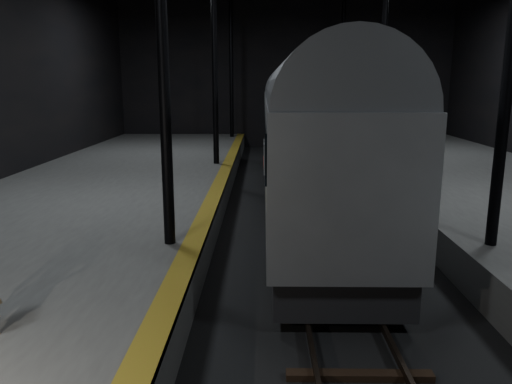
{
  "coord_description": "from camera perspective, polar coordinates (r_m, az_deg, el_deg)",
  "views": [
    {
      "loc": [
        -1.59,
        -15.32,
        4.73
      ],
      "look_at": [
        -1.77,
        -2.86,
        2.0
      ],
      "focal_mm": 35.0,
      "sensor_mm": 36.0,
      "label": 1
    }
  ],
  "objects": [
    {
      "name": "ground",
      "position": [
        16.12,
        6.46,
        -4.79
      ],
      "size": [
        44.0,
        44.0,
        0.0
      ],
      "primitive_type": "plane",
      "color": "black",
      "rests_on": "ground"
    },
    {
      "name": "train",
      "position": [
        19.11,
        5.63,
        7.47
      ],
      "size": [
        3.13,
        20.93,
        5.59
      ],
      "color": "#A1A4A8",
      "rests_on": "ground"
    },
    {
      "name": "platform_left",
      "position": [
        16.96,
        -19.63,
        -2.82
      ],
      "size": [
        9.0,
        43.8,
        1.0
      ],
      "primitive_type": "cube",
      "color": "#4D4D4B",
      "rests_on": "ground"
    },
    {
      "name": "track",
      "position": [
        16.1,
        6.47,
        -4.56
      ],
      "size": [
        2.4,
        43.0,
        0.24
      ],
      "color": "#3F3328",
      "rests_on": "ground"
    },
    {
      "name": "tactile_strip",
      "position": [
        15.86,
        -5.22,
        -1.28
      ],
      "size": [
        0.5,
        43.8,
        0.01
      ],
      "primitive_type": "cube",
      "color": "olive",
      "rests_on": "platform_left"
    }
  ]
}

